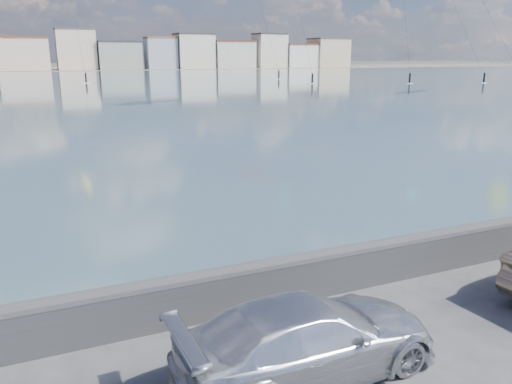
% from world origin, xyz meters
% --- Properties ---
extents(bay_water, '(500.00, 177.00, 0.00)m').
position_xyz_m(bay_water, '(0.00, 91.50, 0.01)').
color(bay_water, '#3C5F68').
rests_on(bay_water, ground).
extents(far_shore_strip, '(500.00, 60.00, 0.00)m').
position_xyz_m(far_shore_strip, '(0.00, 200.00, 0.01)').
color(far_shore_strip, '#4C473D').
rests_on(far_shore_strip, ground).
extents(seawall, '(400.00, 0.36, 1.08)m').
position_xyz_m(seawall, '(0.00, 2.70, 0.58)').
color(seawall, '#28282B').
rests_on(seawall, ground).
extents(far_buildings, '(240.79, 13.26, 14.60)m').
position_xyz_m(far_buildings, '(1.31, 186.00, 6.03)').
color(far_buildings, '#B7C6BC').
rests_on(far_buildings, ground).
extents(car_silver, '(4.74, 2.10, 1.35)m').
position_xyz_m(car_silver, '(0.35, 0.27, 0.68)').
color(car_silver, silver).
rests_on(car_silver, ground).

